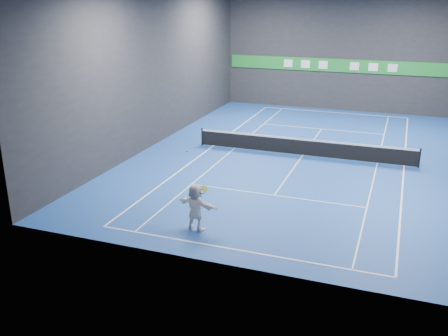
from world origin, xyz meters
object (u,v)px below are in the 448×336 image
(player, at_px, (196,207))
(tennis_net, at_px, (303,146))
(tennis_racket, at_px, (203,191))
(tennis_ball, at_px, (187,151))

(player, height_order, tennis_net, player)
(player, relative_size, tennis_racket, 3.39)
(player, bearing_deg, tennis_net, -88.21)
(player, xyz_separation_m, tennis_racket, (0.29, 0.05, 0.69))
(player, distance_m, tennis_ball, 2.25)
(tennis_ball, distance_m, tennis_net, 11.44)
(tennis_ball, relative_size, tennis_net, 0.01)
(tennis_ball, bearing_deg, tennis_racket, 9.30)
(tennis_ball, xyz_separation_m, tennis_net, (2.27, 10.90, -2.63))
(player, relative_size, tennis_ball, 26.37)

